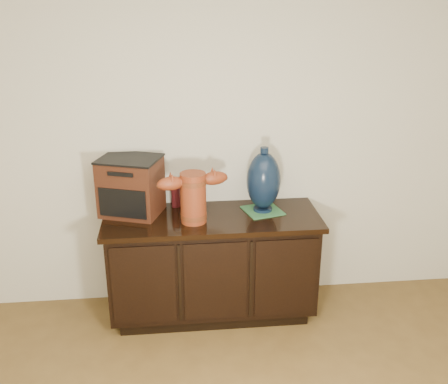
{
  "coord_description": "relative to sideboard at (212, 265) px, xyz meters",
  "views": [
    {
      "loc": [
        -0.25,
        -0.99,
        2.18
      ],
      "look_at": [
        0.08,
        2.18,
        0.95
      ],
      "focal_mm": 42.0,
      "sensor_mm": 36.0,
      "label": 1
    }
  ],
  "objects": [
    {
      "name": "terracotta_vessel",
      "position": [
        -0.13,
        -0.07,
        0.56
      ],
      "size": [
        0.48,
        0.21,
        0.34
      ],
      "rotation": [
        0.0,
        0.0,
        0.25
      ],
      "color": "maroon",
      "rests_on": "sideboard"
    },
    {
      "name": "green_mat",
      "position": [
        0.36,
        0.06,
        0.37
      ],
      "size": [
        0.3,
        0.3,
        0.01
      ],
      "primitive_type": "cube",
      "rotation": [
        0.0,
        0.0,
        0.26
      ],
      "color": "#2E6639",
      "rests_on": "sideboard"
    },
    {
      "name": "sideboard",
      "position": [
        0.0,
        0.0,
        0.0
      ],
      "size": [
        1.46,
        0.56,
        0.75
      ],
      "color": "black",
      "rests_on": "ground"
    },
    {
      "name": "room",
      "position": [
        0.0,
        -2.23,
        0.91
      ],
      "size": [
        5.0,
        5.0,
        5.0
      ],
      "color": "brown",
      "rests_on": "ground"
    },
    {
      "name": "spray_can",
      "position": [
        -0.24,
        0.2,
        0.46
      ],
      "size": [
        0.06,
        0.06,
        0.18
      ],
      "color": "maroon",
      "rests_on": "sideboard"
    },
    {
      "name": "lamp_base",
      "position": [
        0.36,
        0.06,
        0.59
      ],
      "size": [
        0.28,
        0.28,
        0.45
      ],
      "rotation": [
        0.0,
        0.0,
        0.26
      ],
      "color": "black",
      "rests_on": "green_mat"
    },
    {
      "name": "tv_radio",
      "position": [
        -0.54,
        0.12,
        0.56
      ],
      "size": [
        0.47,
        0.42,
        0.39
      ],
      "rotation": [
        0.0,
        0.0,
        -0.33
      ],
      "color": "#3D1B0F",
      "rests_on": "sideboard"
    }
  ]
}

